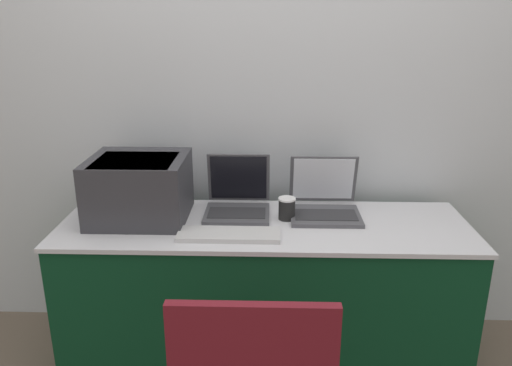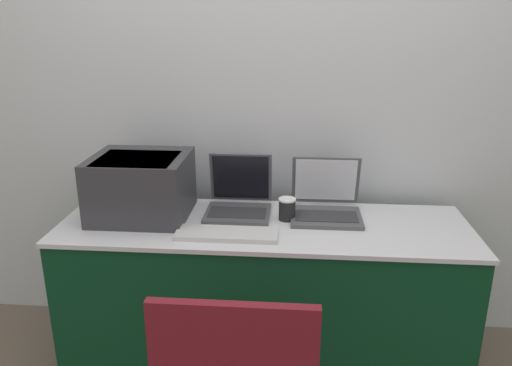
# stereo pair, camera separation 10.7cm
# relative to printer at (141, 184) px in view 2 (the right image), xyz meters

# --- Properties ---
(wall_back) EXTENTS (8.00, 0.05, 2.60)m
(wall_back) POSITION_rel_printer_xyz_m (0.57, 0.35, 0.42)
(wall_back) COLOR silver
(wall_back) RESTS_ON ground_plane
(table) EXTENTS (1.83, 0.58, 0.73)m
(table) POSITION_rel_printer_xyz_m (0.57, -0.05, -0.52)
(table) COLOR #0C381E
(table) RESTS_ON ground_plane
(printer) EXTENTS (0.43, 0.39, 0.28)m
(printer) POSITION_rel_printer_xyz_m (0.00, 0.00, 0.00)
(printer) COLOR #333338
(printer) RESTS_ON table
(laptop_left) EXTENTS (0.30, 0.29, 0.26)m
(laptop_left) POSITION_rel_printer_xyz_m (0.44, 0.09, -0.10)
(laptop_left) COLOR #4C4C51
(laptop_left) RESTS_ON table
(laptop_right) EXTENTS (0.32, 0.32, 0.26)m
(laptop_right) POSITION_rel_printer_xyz_m (0.84, 0.08, -0.10)
(laptop_right) COLOR #4C4C51
(laptop_right) RESTS_ON table
(external_keyboard) EXTENTS (0.43, 0.14, 0.02)m
(external_keyboard) POSITION_rel_printer_xyz_m (0.42, -0.20, -0.14)
(external_keyboard) COLOR silver
(external_keyboard) RESTS_ON table
(coffee_cup) EXTENTS (0.08, 0.08, 0.10)m
(coffee_cup) POSITION_rel_printer_xyz_m (0.67, 0.00, -0.10)
(coffee_cup) COLOR black
(coffee_cup) RESTS_ON table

